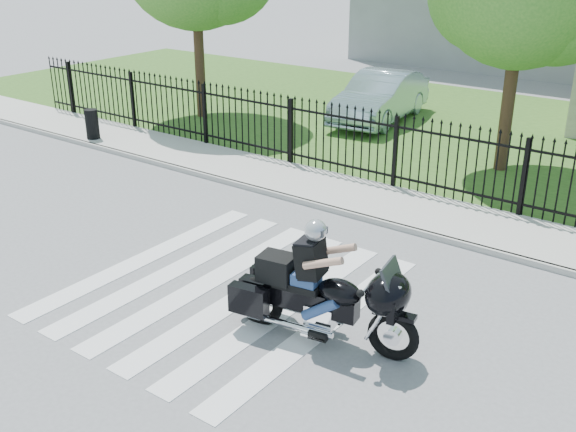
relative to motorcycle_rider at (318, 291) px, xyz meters
The scene contains 9 objects.
ground 2.28m from the motorcycle_rider, behind, with size 120.00×120.00×0.00m, color slate.
crosswalk 2.28m from the motorcycle_rider, behind, with size 5.00×5.50×0.01m, color silver, non-canonical shape.
sidewalk 5.78m from the motorcycle_rider, 111.60° to the left, with size 40.00×2.00×0.12m, color #ADAAA3.
curb 4.87m from the motorcycle_rider, 115.99° to the left, with size 40.00×0.12×0.12m, color #ADAAA3.
grass_strip 12.53m from the motorcycle_rider, 99.71° to the left, with size 40.00×12.00×0.02m, color #2F541C.
iron_fence 6.67m from the motorcycle_rider, 108.44° to the left, with size 26.00×0.04×1.80m.
motorcycle_rider is the anchor object (origin of this frame).
parked_car 13.00m from the motorcycle_rider, 115.15° to the left, with size 1.65×4.73×1.56m, color #9AB5C2.
litter_bin 12.03m from the motorcycle_rider, 156.97° to the left, with size 0.38×0.38×0.86m, color black.
Camera 1 is at (6.89, -7.56, 5.61)m, focal length 42.00 mm.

